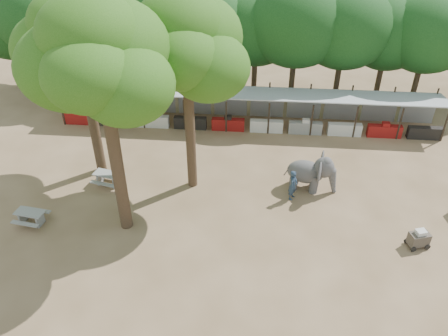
# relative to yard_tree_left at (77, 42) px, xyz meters

# --- Properties ---
(ground) EXTENTS (100.00, 100.00, 0.00)m
(ground) POSITION_rel_yard_tree_left_xyz_m (9.13, -7.19, -8.20)
(ground) COLOR brown
(ground) RESTS_ON ground
(vendor_stalls) EXTENTS (28.00, 2.99, 2.80)m
(vendor_stalls) POSITION_rel_yard_tree_left_xyz_m (9.13, 6.65, -7.02)
(vendor_stalls) COLOR #A1A3A8
(vendor_stalls) RESTS_ON ground
(yard_tree_left) EXTENTS (7.10, 6.90, 11.02)m
(yard_tree_left) POSITION_rel_yard_tree_left_xyz_m (0.00, 0.00, 0.00)
(yard_tree_left) COLOR #332316
(yard_tree_left) RESTS_ON ground
(yard_tree_center) EXTENTS (7.10, 6.90, 12.04)m
(yard_tree_center) POSITION_rel_yard_tree_left_xyz_m (3.00, -5.00, 1.01)
(yard_tree_center) COLOR #332316
(yard_tree_center) RESTS_ON ground
(yard_tree_back) EXTENTS (7.10, 6.90, 11.36)m
(yard_tree_back) POSITION_rel_yard_tree_left_xyz_m (6.00, -1.00, 0.34)
(yard_tree_back) COLOR #332316
(yard_tree_back) RESTS_ON ground
(backdrop_trees) EXTENTS (46.46, 5.95, 8.33)m
(backdrop_trees) POSITION_rel_yard_tree_left_xyz_m (9.13, 11.81, -2.69)
(backdrop_trees) COLOR #332316
(backdrop_trees) RESTS_ON ground
(elephant) EXTENTS (3.13, 2.32, 2.33)m
(elephant) POSITION_rel_yard_tree_left_xyz_m (13.20, -0.96, -7.03)
(elephant) COLOR #444141
(elephant) RESTS_ON ground
(handler) EXTENTS (0.69, 0.80, 1.88)m
(handler) POSITION_rel_yard_tree_left_xyz_m (12.09, -2.02, -7.26)
(handler) COLOR #26384C
(handler) RESTS_ON ground
(picnic_table_near) EXTENTS (1.76, 1.63, 0.79)m
(picnic_table_near) POSITION_rel_yard_tree_left_xyz_m (-2.01, -5.47, -7.69)
(picnic_table_near) COLOR gray
(picnic_table_near) RESTS_ON ground
(picnic_table_far) EXTENTS (1.93, 1.80, 0.82)m
(picnic_table_far) POSITION_rel_yard_tree_left_xyz_m (1.04, -1.66, -7.67)
(picnic_table_far) COLOR gray
(picnic_table_far) RESTS_ON ground
(cart_front) EXTENTS (1.24, 0.99, 1.06)m
(cart_front) POSITION_rel_yard_tree_left_xyz_m (18.29, -5.43, -7.68)
(cart_front) COLOR #3C332B
(cart_front) RESTS_ON ground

